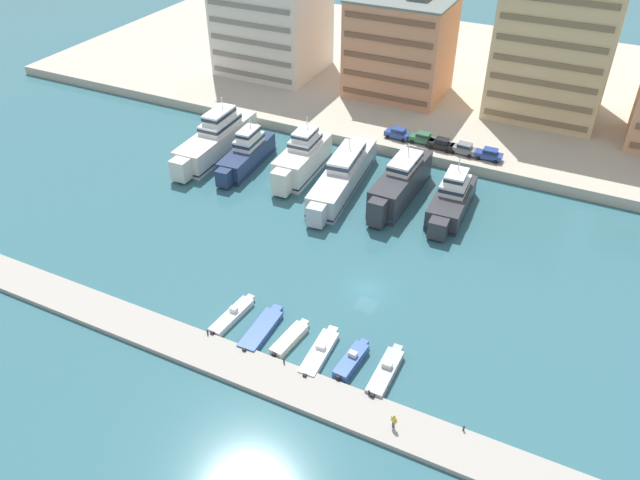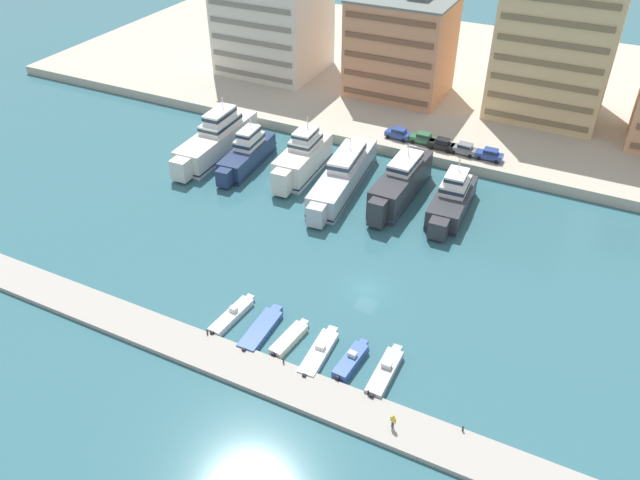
{
  "view_description": "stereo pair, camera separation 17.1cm",
  "coord_description": "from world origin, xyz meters",
  "px_view_note": "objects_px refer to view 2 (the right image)",
  "views": [
    {
      "loc": [
        19.86,
        -52.92,
        48.04
      ],
      "look_at": [
        -7.88,
        3.37,
        2.5
      ],
      "focal_mm": 35.0,
      "sensor_mm": 36.0,
      "label": 1
    },
    {
      "loc": [
        20.01,
        -52.84,
        48.04
      ],
      "look_at": [
        -7.88,
        3.37,
        2.5
      ],
      "focal_mm": 35.0,
      "sensor_mm": 36.0,
      "label": 2
    }
  ],
  "objects_px": {
    "yacht_charcoal_center": "(400,183)",
    "motorboat_grey_center_right": "(385,372)",
    "motorboat_blue_left": "(261,329)",
    "car_grey_center_left": "(464,148)",
    "yacht_silver_center_left": "(343,175)",
    "car_blue_far_left": "(398,133)",
    "yacht_charcoal_center_right": "(452,199)",
    "car_black_mid_left": "(442,144)",
    "motorboat_white_center_left": "(319,352)",
    "car_blue_center": "(490,154)",
    "pedestrian_near_edge": "(393,420)",
    "yacht_ivory_mid_left": "(302,158)",
    "yacht_navy_left": "(247,154)",
    "car_green_left": "(423,138)",
    "motorboat_cream_mid_left": "(289,339)",
    "yacht_ivory_far_left": "(217,139)",
    "motorboat_blue_center": "(351,361)",
    "motorboat_white_far_left": "(232,315)"
  },
  "relations": [
    {
      "from": "motorboat_cream_mid_left",
      "to": "car_black_mid_left",
      "type": "xyz_separation_m",
      "value": [
        2.0,
        46.63,
        2.21
      ]
    },
    {
      "from": "yacht_silver_center_left",
      "to": "car_grey_center_left",
      "type": "xyz_separation_m",
      "value": [
        13.83,
        15.12,
        0.56
      ]
    },
    {
      "from": "yacht_charcoal_center",
      "to": "car_blue_far_left",
      "type": "bearing_deg",
      "value": 111.69
    },
    {
      "from": "yacht_charcoal_center",
      "to": "car_black_mid_left",
      "type": "bearing_deg",
      "value": 83.26
    },
    {
      "from": "motorboat_white_center_left",
      "to": "car_blue_center",
      "type": "xyz_separation_m",
      "value": [
        5.93,
        46.88,
        2.24
      ]
    },
    {
      "from": "yacht_charcoal_center",
      "to": "car_blue_far_left",
      "type": "xyz_separation_m",
      "value": [
        -5.8,
        14.58,
        0.15
      ]
    },
    {
      "from": "motorboat_white_far_left",
      "to": "yacht_charcoal_center",
      "type": "bearing_deg",
      "value": 76.32
    },
    {
      "from": "yacht_silver_center_left",
      "to": "yacht_charcoal_center_right",
      "type": "bearing_deg",
      "value": 2.47
    },
    {
      "from": "motorboat_blue_left",
      "to": "car_grey_center_left",
      "type": "distance_m",
      "value": 47.61
    },
    {
      "from": "yacht_charcoal_center",
      "to": "car_grey_center_left",
      "type": "xyz_separation_m",
      "value": [
        5.29,
        14.14,
        0.15
      ]
    },
    {
      "from": "yacht_ivory_mid_left",
      "to": "yacht_charcoal_center_right",
      "type": "distance_m",
      "value": 23.55
    },
    {
      "from": "car_blue_far_left",
      "to": "car_grey_center_left",
      "type": "distance_m",
      "value": 11.1
    },
    {
      "from": "yacht_ivory_mid_left",
      "to": "motorboat_grey_center_right",
      "type": "distance_m",
      "value": 41.89
    },
    {
      "from": "motorboat_grey_center_right",
      "to": "car_blue_far_left",
      "type": "relative_size",
      "value": 1.8
    },
    {
      "from": "motorboat_cream_mid_left",
      "to": "yacht_charcoal_center",
      "type": "bearing_deg",
      "value": 89.43
    },
    {
      "from": "motorboat_blue_center",
      "to": "car_green_left",
      "type": "relative_size",
      "value": 1.48
    },
    {
      "from": "yacht_silver_center_left",
      "to": "motorboat_cream_mid_left",
      "type": "xyz_separation_m",
      "value": [
        8.21,
        -31.5,
        -1.65
      ]
    },
    {
      "from": "car_blue_far_left",
      "to": "pedestrian_near_edge",
      "type": "xyz_separation_m",
      "value": [
        19.46,
        -52.94,
        -1.08
      ]
    },
    {
      "from": "yacht_navy_left",
      "to": "car_green_left",
      "type": "relative_size",
      "value": 3.73
    },
    {
      "from": "motorboat_blue_center",
      "to": "motorboat_white_center_left",
      "type": "bearing_deg",
      "value": -175.07
    },
    {
      "from": "motorboat_blue_center",
      "to": "yacht_silver_center_left",
      "type": "bearing_deg",
      "value": 116.09
    },
    {
      "from": "yacht_ivory_far_left",
      "to": "car_blue_far_left",
      "type": "distance_m",
      "value": 29.41
    },
    {
      "from": "yacht_charcoal_center_right",
      "to": "car_blue_far_left",
      "type": "distance_m",
      "value": 20.09
    },
    {
      "from": "yacht_navy_left",
      "to": "yacht_charcoal_center",
      "type": "height_order",
      "value": "yacht_charcoal_center"
    },
    {
      "from": "yacht_navy_left",
      "to": "motorboat_blue_center",
      "type": "distance_m",
      "value": 44.24
    },
    {
      "from": "yacht_charcoal_center_right",
      "to": "car_black_mid_left",
      "type": "distance_m",
      "value": 15.65
    },
    {
      "from": "yacht_ivory_far_left",
      "to": "car_blue_center",
      "type": "xyz_separation_m",
      "value": [
        40.67,
        14.04,
        0.16
      ]
    },
    {
      "from": "car_black_mid_left",
      "to": "pedestrian_near_edge",
      "type": "bearing_deg",
      "value": -77.14
    },
    {
      "from": "yacht_ivory_far_left",
      "to": "yacht_charcoal_center_right",
      "type": "relative_size",
      "value": 1.4
    },
    {
      "from": "car_blue_center",
      "to": "yacht_ivory_far_left",
      "type": "bearing_deg",
      "value": -160.95
    },
    {
      "from": "car_green_left",
      "to": "pedestrian_near_edge",
      "type": "relative_size",
      "value": 2.46
    },
    {
      "from": "yacht_navy_left",
      "to": "motorboat_cream_mid_left",
      "type": "relative_size",
      "value": 2.49
    },
    {
      "from": "yacht_silver_center_left",
      "to": "car_black_mid_left",
      "type": "height_order",
      "value": "yacht_silver_center_left"
    },
    {
      "from": "yacht_ivory_far_left",
      "to": "motorboat_white_center_left",
      "type": "distance_m",
      "value": 47.85
    },
    {
      "from": "motorboat_blue_left",
      "to": "car_blue_center",
      "type": "relative_size",
      "value": 1.9
    },
    {
      "from": "yacht_ivory_mid_left",
      "to": "car_black_mid_left",
      "type": "relative_size",
      "value": 3.75
    },
    {
      "from": "yacht_ivory_far_left",
      "to": "motorboat_grey_center_right",
      "type": "xyz_separation_m",
      "value": [
        41.92,
        -32.37,
        -1.98
      ]
    },
    {
      "from": "motorboat_white_center_left",
      "to": "car_blue_far_left",
      "type": "xyz_separation_m",
      "value": [
        -9.19,
        47.4,
        2.24
      ]
    },
    {
      "from": "yacht_charcoal_center_right",
      "to": "motorboat_blue_center",
      "type": "relative_size",
      "value": 2.48
    },
    {
      "from": "yacht_charcoal_center_right",
      "to": "pedestrian_near_edge",
      "type": "height_order",
      "value": "yacht_charcoal_center_right"
    },
    {
      "from": "yacht_charcoal_center",
      "to": "motorboat_grey_center_right",
      "type": "relative_size",
      "value": 2.39
    },
    {
      "from": "motorboat_cream_mid_left",
      "to": "car_blue_center",
      "type": "xyz_separation_m",
      "value": [
        9.65,
        46.55,
        2.21
      ]
    },
    {
      "from": "yacht_silver_center_left",
      "to": "car_blue_far_left",
      "type": "distance_m",
      "value": 15.81
    },
    {
      "from": "yacht_ivory_mid_left",
      "to": "car_blue_far_left",
      "type": "height_order",
      "value": "yacht_ivory_mid_left"
    },
    {
      "from": "motorboat_grey_center_right",
      "to": "yacht_ivory_far_left",
      "type": "bearing_deg",
      "value": 142.33
    },
    {
      "from": "yacht_charcoal_center",
      "to": "motorboat_blue_left",
      "type": "distance_m",
      "value": 32.83
    },
    {
      "from": "yacht_ivory_mid_left",
      "to": "yacht_silver_center_left",
      "type": "bearing_deg",
      "value": -8.39
    },
    {
      "from": "yacht_ivory_far_left",
      "to": "yacht_ivory_mid_left",
      "type": "bearing_deg",
      "value": 0.29
    },
    {
      "from": "yacht_charcoal_center_right",
      "to": "motorboat_cream_mid_left",
      "type": "bearing_deg",
      "value": -104.0
    },
    {
      "from": "yacht_charcoal_center_right",
      "to": "car_black_mid_left",
      "type": "relative_size",
      "value": 3.64
    }
  ]
}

